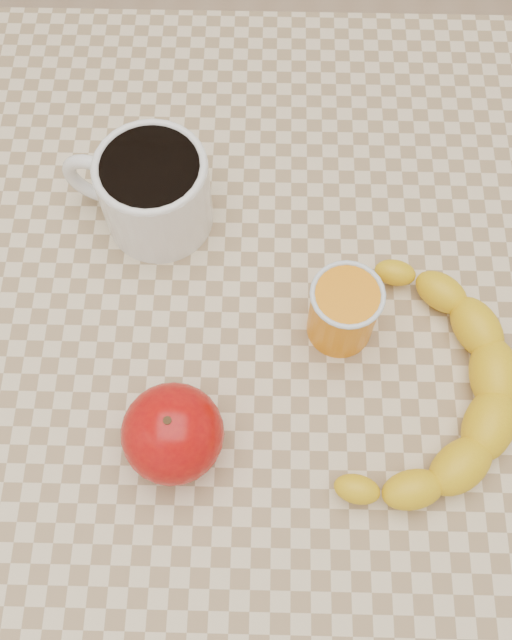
{
  "coord_description": "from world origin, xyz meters",
  "views": [
    {
      "loc": [
        0.01,
        -0.26,
        1.36
      ],
      "look_at": [
        0.0,
        0.0,
        0.77
      ],
      "focal_mm": 40.0,
      "sensor_mm": 36.0,
      "label": 1
    }
  ],
  "objects_px": {
    "coffee_mug": "(152,189)",
    "apple": "(173,433)",
    "banana": "(425,390)",
    "orange_juice_glass": "(343,311)",
    "table": "(256,361)"
  },
  "relations": [
    {
      "from": "orange_juice_glass",
      "to": "table",
      "type": "bearing_deg",
      "value": -178.45
    },
    {
      "from": "coffee_mug",
      "to": "orange_juice_glass",
      "type": "distance_m",
      "value": 0.21
    },
    {
      "from": "coffee_mug",
      "to": "apple",
      "type": "relative_size",
      "value": 1.48
    },
    {
      "from": "table",
      "to": "banana",
      "type": "bearing_deg",
      "value": -23.4
    },
    {
      "from": "coffee_mug",
      "to": "orange_juice_glass",
      "type": "relative_size",
      "value": 2.08
    },
    {
      "from": "table",
      "to": "orange_juice_glass",
      "type": "relative_size",
      "value": 10.66
    },
    {
      "from": "apple",
      "to": "banana",
      "type": "xyz_separation_m",
      "value": [
        0.21,
        0.05,
        -0.02
      ]
    },
    {
      "from": "table",
      "to": "orange_juice_glass",
      "type": "bearing_deg",
      "value": 1.55
    },
    {
      "from": "apple",
      "to": "banana",
      "type": "relative_size",
      "value": 0.32
    },
    {
      "from": "orange_juice_glass",
      "to": "coffee_mug",
      "type": "bearing_deg",
      "value": 146.58
    },
    {
      "from": "banana",
      "to": "table",
      "type": "bearing_deg",
      "value": 178.62
    },
    {
      "from": "banana",
      "to": "apple",
      "type": "bearing_deg",
      "value": -145.43
    },
    {
      "from": "table",
      "to": "banana",
      "type": "distance_m",
      "value": 0.19
    },
    {
      "from": "orange_juice_glass",
      "to": "apple",
      "type": "height_order",
      "value": "apple"
    },
    {
      "from": "table",
      "to": "banana",
      "type": "relative_size",
      "value": 2.44
    }
  ]
}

